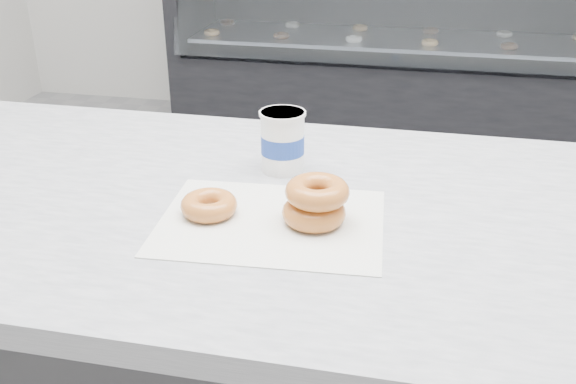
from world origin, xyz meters
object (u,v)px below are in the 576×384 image
donut_single (209,205)px  donut_stack (316,202)px  display_case (392,54)px  coffee_cup (283,141)px

donut_single → donut_stack: (0.17, 0.01, 0.02)m
display_case → donut_single: (-0.13, -2.79, 0.43)m
donut_stack → coffee_cup: 0.21m
display_case → coffee_cup: size_ratio=21.82×
display_case → donut_stack: size_ratio=18.57×
display_case → coffee_cup: (-0.05, -2.59, 0.46)m
display_case → donut_single: display_case is taller
donut_stack → donut_single: bearing=-176.9°
donut_single → donut_stack: size_ratio=0.69×
display_case → donut_stack: 2.82m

